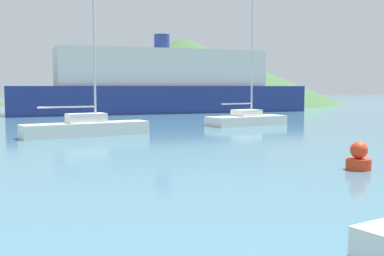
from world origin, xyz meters
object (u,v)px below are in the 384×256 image
object	(u,v)px
buoy_marker	(359,158)
sailboat_outer	(247,119)
sailboat_inner	(87,127)
ferry_distant	(162,85)

from	to	relation	value
buoy_marker	sailboat_outer	bearing A→B (deg)	70.61
sailboat_inner	buoy_marker	bearing A→B (deg)	-75.54
sailboat_outer	ferry_distant	bearing A→B (deg)	81.45
sailboat_inner	ferry_distant	bearing A→B (deg)	51.96
sailboat_outer	sailboat_inner	bearing A→B (deg)	-173.43
ferry_distant	buoy_marker	size ratio (longest dim) A/B	33.43
buoy_marker	ferry_distant	bearing A→B (deg)	79.48
sailboat_inner	ferry_distant	size ratio (longest dim) A/B	0.29
sailboat_inner	ferry_distant	xyz separation A→B (m)	(12.55, 21.18, 2.39)
buoy_marker	sailboat_inner	bearing A→B (deg)	111.86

